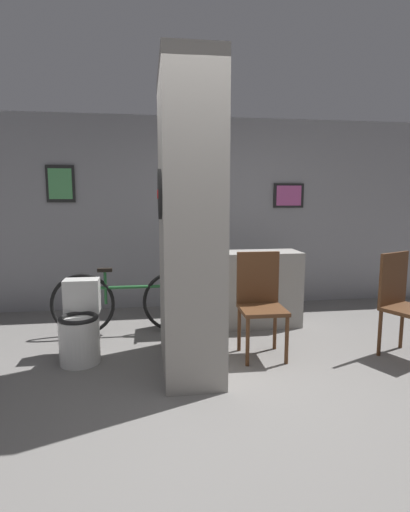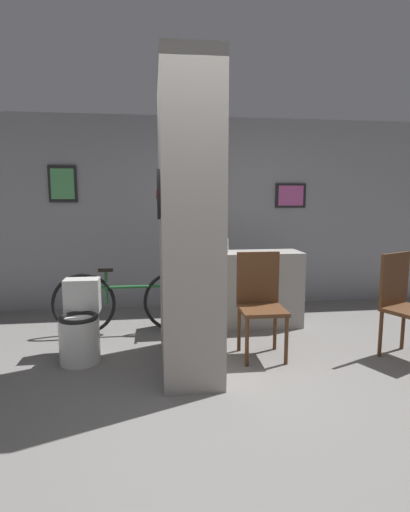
# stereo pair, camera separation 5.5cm
# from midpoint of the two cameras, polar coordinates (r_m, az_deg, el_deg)

# --- Properties ---
(ground_plane) EXTENTS (14.00, 14.00, 0.00)m
(ground_plane) POSITION_cam_midpoint_polar(r_m,az_deg,el_deg) (3.31, 0.79, -19.05)
(ground_plane) COLOR slate
(wall_back) EXTENTS (8.00, 0.09, 2.60)m
(wall_back) POSITION_cam_midpoint_polar(r_m,az_deg,el_deg) (5.56, -3.47, 6.06)
(wall_back) COLOR gray
(wall_back) RESTS_ON ground_plane
(pillar_center) EXTENTS (0.52, 1.14, 2.60)m
(pillar_center) POSITION_cam_midpoint_polar(r_m,az_deg,el_deg) (3.50, -2.78, 4.67)
(pillar_center) COLOR gray
(pillar_center) RESTS_ON ground_plane
(counter_shelf) EXTENTS (1.47, 0.44, 0.89)m
(counter_shelf) POSITION_cam_midpoint_polar(r_m,az_deg,el_deg) (4.77, 4.44, -4.74)
(counter_shelf) COLOR gray
(counter_shelf) RESTS_ON ground_plane
(toilet) EXTENTS (0.37, 0.53, 0.74)m
(toilet) POSITION_cam_midpoint_polar(r_m,az_deg,el_deg) (3.98, -17.79, -9.70)
(toilet) COLOR silver
(toilet) RESTS_ON ground_plane
(chair_near_pillar) EXTENTS (0.43, 0.43, 1.00)m
(chair_near_pillar) POSITION_cam_midpoint_polar(r_m,az_deg,el_deg) (3.91, 7.51, -6.18)
(chair_near_pillar) COLOR #4C2D19
(chair_near_pillar) RESTS_ON ground_plane
(chair_by_doorway) EXTENTS (0.56, 0.56, 1.00)m
(chair_by_doorway) POSITION_cam_midpoint_polar(r_m,az_deg,el_deg) (4.28, 26.10, -5.70)
(chair_by_doorway) COLOR #4C2D19
(chair_by_doorway) RESTS_ON ground_plane
(bicycle) EXTENTS (1.71, 0.42, 0.75)m
(bicycle) POSITION_cam_midpoint_polar(r_m,az_deg,el_deg) (4.59, -11.13, -6.43)
(bicycle) COLOR black
(bicycle) RESTS_ON ground_plane
(bottle_tall) EXTENTS (0.07, 0.07, 0.27)m
(bottle_tall) POSITION_cam_midpoint_polar(r_m,az_deg,el_deg) (4.58, 2.45, 1.63)
(bottle_tall) COLOR silver
(bottle_tall) RESTS_ON counter_shelf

